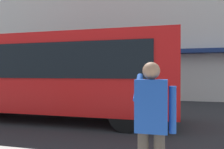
% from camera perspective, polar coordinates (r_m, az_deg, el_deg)
% --- Properties ---
extents(ground_plane, '(60.00, 60.00, 0.00)m').
position_cam_1_polar(ground_plane, '(7.64, 6.96, -12.55)').
color(ground_plane, '#2B2B2D').
extents(building_facade_far, '(28.00, 1.55, 12.00)m').
position_cam_1_polar(building_facade_far, '(14.84, 10.36, 17.14)').
color(building_facade_far, beige).
rests_on(building_facade_far, ground_plane).
extents(red_bus, '(9.05, 2.54, 3.08)m').
position_cam_1_polar(red_bus, '(8.30, -15.86, 0.19)').
color(red_bus, red).
rests_on(red_bus, ground_plane).
extents(pedestrian_photographer, '(0.53, 0.52, 1.70)m').
position_cam_1_polar(pedestrian_photographer, '(2.81, 10.43, -11.31)').
color(pedestrian_photographer, '#4C4238').
rests_on(pedestrian_photographer, sidewalk_curb).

